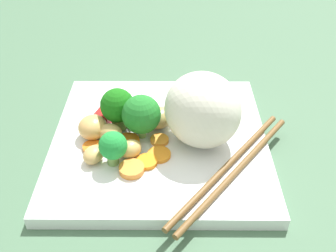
{
  "coord_description": "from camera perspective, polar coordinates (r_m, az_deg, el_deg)",
  "views": [
    {
      "loc": [
        1.23,
        -38.01,
        32.02
      ],
      "look_at": [
        1.0,
        -0.57,
        3.51
      ],
      "focal_mm": 43.31,
      "sensor_mm": 36.0,
      "label": 1
    }
  ],
  "objects": [
    {
      "name": "square_plate",
      "position": [
        0.49,
        -1.16,
        -2.15
      ],
      "size": [
        25.56,
        25.56,
        1.51
      ],
      "primitive_type": "cube",
      "rotation": [
        0.0,
        0.0,
        -0.0
      ],
      "color": "white",
      "rests_on": "ground_plane"
    },
    {
      "name": "chopstick_pair",
      "position": [
        0.45,
        9.02,
        -5.87
      ],
      "size": [
        15.02,
        18.73,
        0.69
      ],
      "rotation": [
        0.0,
        0.0,
        7.2
      ],
      "color": "brown",
      "rests_on": "square_plate"
    },
    {
      "name": "broccoli_floret_1",
      "position": [
        0.47,
        -3.74,
        1.92
      ],
      "size": [
        4.59,
        4.59,
        5.61
      ],
      "color": "#7CB658",
      "rests_on": "square_plate"
    },
    {
      "name": "chicken_piece_0",
      "position": [
        0.49,
        -10.58,
        -0.29
      ],
      "size": [
        3.83,
        4.02,
        2.71
      ],
      "primitive_type": "ellipsoid",
      "rotation": [
        0.0,
        0.0,
        4.59
      ],
      "color": "tan",
      "rests_on": "square_plate"
    },
    {
      "name": "carrot_slice_0",
      "position": [
        0.48,
        -10.58,
        -2.96
      ],
      "size": [
        2.38,
        2.38,
        0.49
      ],
      "primitive_type": "cylinder",
      "rotation": [
        0.0,
        0.0,
        4.67
      ],
      "color": "orange",
      "rests_on": "square_plate"
    },
    {
      "name": "broccoli_floret_2",
      "position": [
        0.49,
        -7.12,
        2.74
      ],
      "size": [
        4.13,
        4.13,
        5.56
      ],
      "color": "#80B24C",
      "rests_on": "square_plate"
    },
    {
      "name": "pepper_chunk_1",
      "position": [
        0.51,
        -8.88,
        1.42
      ],
      "size": [
        2.47,
        2.84,
        1.66
      ],
      "primitive_type": "cube",
      "rotation": [
        0.0,
        0.0,
        4.37
      ],
      "color": "red",
      "rests_on": "square_plate"
    },
    {
      "name": "broccoli_floret_0",
      "position": [
        0.44,
        -7.75,
        -2.87
      ],
      "size": [
        3.13,
        3.13,
        4.14
      ],
      "color": "#7DAE57",
      "rests_on": "square_plate"
    },
    {
      "name": "ground_plane",
      "position": [
        0.5,
        -1.14,
        -3.69
      ],
      "size": [
        110.0,
        110.0,
        2.0
      ],
      "primitive_type": "cube",
      "color": "#46694C"
    },
    {
      "name": "carrot_slice_1",
      "position": [
        0.48,
        -1.0,
        -1.99
      ],
      "size": [
        2.87,
        2.87,
        0.43
      ],
      "primitive_type": "cylinder",
      "rotation": [
        0.0,
        0.0,
        0.4
      ],
      "color": "orange",
      "rests_on": "square_plate"
    },
    {
      "name": "chicken_piece_1",
      "position": [
        0.46,
        -5.36,
        -3.23
      ],
      "size": [
        3.55,
        3.49,
        2.0
      ],
      "primitive_type": "ellipsoid",
      "rotation": [
        0.0,
        0.0,
        0.68
      ],
      "color": "tan",
      "rests_on": "square_plate"
    },
    {
      "name": "carrot_slice_5",
      "position": [
        0.46,
        -0.72,
        -4.05
      ],
      "size": [
        3.76,
        3.76,
        0.43
      ],
      "primitive_type": "cylinder",
      "rotation": [
        0.0,
        0.0,
        2.46
      ],
      "color": "orange",
      "rests_on": "square_plate"
    },
    {
      "name": "chicken_piece_4",
      "position": [
        0.48,
        -8.12,
        -1.01
      ],
      "size": [
        3.3,
        2.96,
        2.24
      ],
      "primitive_type": "ellipsoid",
      "rotation": [
        0.0,
        0.0,
        2.93
      ],
      "color": "tan",
      "rests_on": "square_plate"
    },
    {
      "name": "chicken_piece_2",
      "position": [
        0.5,
        -1.27,
        1.19
      ],
      "size": [
        4.62,
        4.7,
        2.5
      ],
      "primitive_type": "ellipsoid",
      "rotation": [
        0.0,
        0.0,
        0.88
      ],
      "color": "tan",
      "rests_on": "square_plate"
    },
    {
      "name": "pepper_chunk_0",
      "position": [
        0.51,
        -4.65,
        1.17
      ],
      "size": [
        2.42,
        2.62,
        1.4
      ],
      "primitive_type": "cube",
      "rotation": [
        0.0,
        0.0,
        5.17
      ],
      "color": "red",
      "rests_on": "square_plate"
    },
    {
      "name": "carrot_slice_3",
      "position": [
        0.48,
        -5.7,
        -2.18
      ],
      "size": [
        3.15,
        3.15,
        0.55
      ],
      "primitive_type": "cylinder",
      "rotation": [
        0.0,
        0.0,
        4.84
      ],
      "color": "orange",
      "rests_on": "square_plate"
    },
    {
      "name": "carrot_slice_2",
      "position": [
        0.44,
        -5.13,
        -6.06
      ],
      "size": [
        2.93,
        2.93,
        0.71
      ],
      "primitive_type": "cylinder",
      "rotation": [
        0.0,
        0.0,
        6.22
      ],
      "color": "orange",
      "rests_on": "square_plate"
    },
    {
      "name": "chicken_piece_3",
      "position": [
        0.46,
        -10.42,
        -3.98
      ],
      "size": [
        3.02,
        3.36,
        1.76
      ],
      "primitive_type": "ellipsoid",
      "rotation": [
        0.0,
        0.0,
        1.2
      ],
      "color": "tan",
      "rests_on": "square_plate"
    },
    {
      "name": "rice_mound",
      "position": [
        0.46,
        4.89,
        2.27
      ],
      "size": [
        12.19,
        12.34,
        8.67
      ],
      "primitive_type": "ellipsoid",
      "rotation": [
        0.0,
        0.0,
        5.35
      ],
      "color": "silver",
      "rests_on": "square_plate"
    },
    {
      "name": "carrot_slice_4",
      "position": [
        0.45,
        -3.04,
        -5.03
      ],
      "size": [
        2.83,
        2.83,
        0.48
      ],
      "primitive_type": "cylinder",
      "rotation": [
        0.0,
        0.0,
        2.96
      ],
      "color": "orange",
      "rests_on": "square_plate"
    }
  ]
}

